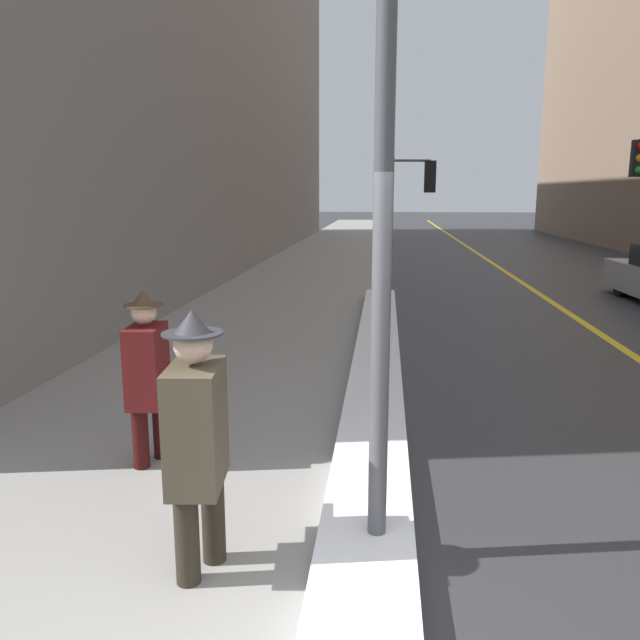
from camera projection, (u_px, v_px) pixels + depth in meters
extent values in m
cube|color=gray|center=(304.00, 278.00, 17.75)|extent=(4.00, 80.00, 0.01)
cube|color=gold|center=(520.00, 281.00, 17.14)|extent=(0.16, 80.00, 0.00)
cube|color=white|center=(376.00, 370.00, 8.22)|extent=(0.64, 12.75, 0.19)
cube|color=slate|center=(178.00, 16.00, 21.46)|extent=(6.00, 36.00, 16.77)
cylinder|color=#515156|center=(384.00, 136.00, 3.60)|extent=(0.12, 0.12, 5.41)
cylinder|color=#515156|center=(391.00, 216.00, 18.09)|extent=(0.11, 0.11, 3.45)
cylinder|color=#515156|center=(412.00, 161.00, 17.80)|extent=(1.10, 0.25, 0.07)
cube|color=black|center=(430.00, 177.00, 17.92)|extent=(0.33, 0.25, 0.90)
sphere|color=red|center=(429.00, 167.00, 17.98)|extent=(0.19, 0.19, 0.19)
sphere|color=orange|center=(429.00, 177.00, 18.04)|extent=(0.19, 0.19, 0.19)
sphere|color=green|center=(429.00, 187.00, 18.10)|extent=(0.19, 0.19, 0.19)
cube|color=black|center=(638.00, 158.00, 15.60)|extent=(0.30, 0.20, 0.90)
sphere|color=orange|center=(639.00, 158.00, 15.48)|extent=(0.19, 0.19, 0.19)
sphere|color=green|center=(638.00, 170.00, 15.54)|extent=(0.19, 0.19, 0.19)
cylinder|color=#2A241B|center=(213.00, 501.00, 4.02)|extent=(0.15, 0.15, 0.87)
cylinder|color=#2A241B|center=(186.00, 519.00, 3.79)|extent=(0.15, 0.15, 0.87)
cube|color=#473D2D|center=(196.00, 426.00, 3.79)|extent=(0.36, 0.55, 0.76)
sphere|color=beige|center=(193.00, 344.00, 3.69)|extent=(0.24, 0.24, 0.24)
cylinder|color=#28282D|center=(192.00, 333.00, 3.68)|extent=(0.36, 0.36, 0.01)
cone|color=#28282D|center=(192.00, 322.00, 3.66)|extent=(0.22, 0.22, 0.14)
cube|color=black|center=(208.00, 429.00, 4.18)|extent=(0.12, 0.23, 0.28)
cylinder|color=#340C0C|center=(160.00, 417.00, 5.63)|extent=(0.14, 0.14, 0.80)
cylinder|color=#340C0C|center=(140.00, 425.00, 5.41)|extent=(0.14, 0.14, 0.80)
cube|color=#561414|center=(147.00, 365.00, 5.42)|extent=(0.33, 0.51, 0.70)
sphere|color=beige|center=(144.00, 312.00, 5.32)|extent=(0.22, 0.22, 0.22)
cylinder|color=#4C3823|center=(143.00, 305.00, 5.31)|extent=(0.34, 0.34, 0.01)
cone|color=#4C3823|center=(143.00, 297.00, 5.30)|extent=(0.21, 0.21, 0.13)
cylinder|color=black|center=(623.00, 282.00, 14.64)|extent=(0.24, 0.66, 0.65)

